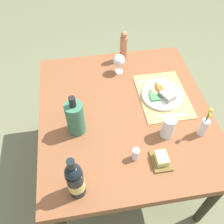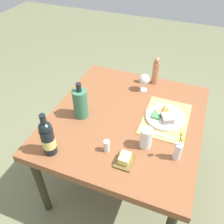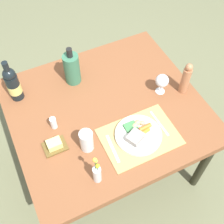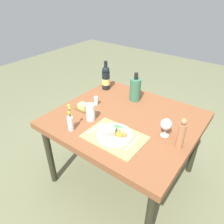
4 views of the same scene
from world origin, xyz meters
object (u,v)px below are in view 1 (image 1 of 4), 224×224
at_px(fork, 172,116).
at_px(wine_bottle, 75,180).
at_px(flower_vase, 204,126).
at_px(wine_glass, 119,61).
at_px(dinner_plate, 162,95).
at_px(cooler_bottle, 75,118).
at_px(knife, 153,80).
at_px(pepper_mill, 124,47).
at_px(water_tumbler, 168,128).
at_px(butter_dish, 161,159).
at_px(salt_shaker, 136,154).
at_px(dining_table, 125,117).

distance_m(fork, wine_bottle, 0.72).
xyz_separation_m(flower_vase, wine_glass, (0.61, 0.37, 0.03)).
height_order(dinner_plate, cooler_bottle, cooler_bottle).
distance_m(knife, flower_vase, 0.50).
distance_m(fork, pepper_mill, 0.63).
xyz_separation_m(fork, knife, (0.32, 0.03, 0.00)).
relative_size(water_tumbler, cooler_bottle, 0.52).
height_order(dinner_plate, wine_bottle, wine_bottle).
bearing_deg(butter_dish, water_tumbler, -26.15).
bearing_deg(cooler_bottle, dinner_plate, -72.81).
bearing_deg(knife, wine_glass, 55.34).
distance_m(knife, cooler_bottle, 0.64).
relative_size(flower_vase, pepper_mill, 0.95).
xyz_separation_m(wine_glass, butter_dish, (-0.74, -0.09, -0.08)).
bearing_deg(fork, flower_vase, -135.98).
xyz_separation_m(dinner_plate, fork, (-0.17, -0.01, -0.01)).
xyz_separation_m(knife, salt_shaker, (-0.56, 0.25, 0.03)).
distance_m(knife, wine_glass, 0.27).
bearing_deg(wine_glass, knife, -122.47).
bearing_deg(pepper_mill, knife, -149.66).
relative_size(fork, cooler_bottle, 0.67).
xyz_separation_m(water_tumbler, wine_bottle, (-0.25, 0.53, 0.06)).
distance_m(dinner_plate, salt_shaker, 0.49).
relative_size(pepper_mill, wine_bottle, 0.79).
bearing_deg(water_tumbler, flower_vase, -97.54).
xyz_separation_m(dinner_plate, butter_dish, (-0.45, 0.14, -0.00)).
relative_size(fork, pepper_mill, 0.78).
bearing_deg(knife, dinner_plate, -175.65).
bearing_deg(wine_glass, butter_dish, -172.96).
relative_size(dining_table, knife, 6.04).
relative_size(knife, wine_bottle, 0.64).
bearing_deg(salt_shaker, wine_bottle, 112.82).
relative_size(dinner_plate, cooler_bottle, 0.98).
relative_size(dinner_plate, pepper_mill, 1.14).
distance_m(dinner_plate, flower_vase, 0.35).
bearing_deg(dining_table, knife, -46.47).
bearing_deg(pepper_mill, salt_shaker, 173.42).
xyz_separation_m(knife, pepper_mill, (0.27, 0.16, 0.10)).
distance_m(wine_bottle, cooler_bottle, 0.37).
height_order(flower_vase, wine_glass, flower_vase).
bearing_deg(water_tumbler, pepper_mill, 9.12).
height_order(dinner_plate, pepper_mill, pepper_mill).
xyz_separation_m(dinner_plate, water_tumbler, (-0.29, 0.06, 0.04)).
xyz_separation_m(knife, wine_glass, (0.14, 0.21, 0.09)).
bearing_deg(cooler_bottle, knife, -58.95).
relative_size(dinner_plate, wine_glass, 1.87).
xyz_separation_m(water_tumbler, cooler_bottle, (0.11, 0.50, 0.05)).
bearing_deg(wine_bottle, dining_table, -35.02).
distance_m(dining_table, salt_shaker, 0.35).
bearing_deg(wine_bottle, pepper_mill, -23.10).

